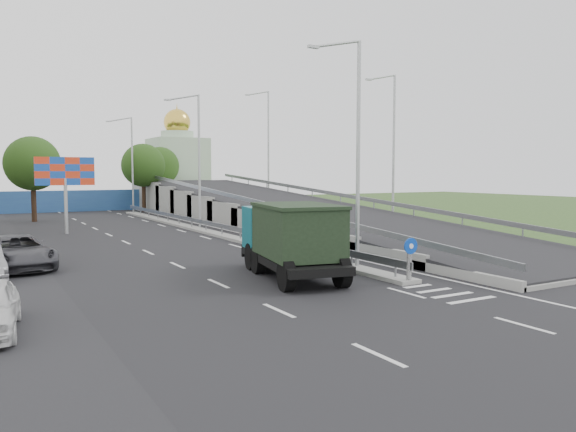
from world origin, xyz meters
TOP-DOWN VIEW (x-y plane):
  - ground at (0.00, 0.00)m, footprint 160.00×160.00m
  - road_surface at (-3.00, 20.00)m, footprint 26.00×90.00m
  - median at (0.00, 24.00)m, footprint 1.00×44.00m
  - overpass_ramp at (7.50, 24.00)m, footprint 10.00×50.00m
  - median_guardrail at (0.00, 24.00)m, footprint 0.09×44.00m
  - sign_bollard at (0.00, 2.17)m, footprint 0.64×0.23m
  - lamp_post_near at (0.11, 6.00)m, footprint 2.74×0.18m
  - lamp_post_mid at (0.11, 26.00)m, footprint 2.74×0.18m
  - lamp_post_far at (0.11, 46.00)m, footprint 2.74×0.18m
  - blue_wall at (-4.00, 52.00)m, footprint 30.00×0.50m
  - church at (10.00, 60.00)m, footprint 7.00×7.00m
  - billboard at (-9.00, 28.00)m, footprint 4.00×0.24m
  - tree_left_mid at (-10.00, 40.00)m, footprint 4.80×4.80m
  - tree_median_far at (2.00, 48.00)m, footprint 4.80×4.80m
  - tree_ramp_far at (6.00, 55.00)m, footprint 4.80×4.80m
  - dump_truck at (-3.23, 5.94)m, footprint 3.87×7.48m
  - parked_car_c at (-13.12, 13.79)m, footprint 3.28×5.87m

SIDE VIEW (x-z plane):
  - ground at x=0.00m, z-range 0.00..0.00m
  - road_surface at x=-3.00m, z-range -0.02..0.02m
  - median at x=0.00m, z-range 0.00..0.20m
  - median_guardrail at x=0.00m, z-range 0.39..1.10m
  - parked_car_c at x=-13.12m, z-range 0.00..1.55m
  - sign_bollard at x=0.00m, z-range 0.20..1.87m
  - blue_wall at x=-4.00m, z-range 0.00..2.40m
  - dump_truck at x=-3.23m, z-range 0.17..3.31m
  - overpass_ramp at x=7.50m, z-range 0.00..3.50m
  - billboard at x=-9.00m, z-range 1.44..6.94m
  - tree_left_mid at x=-10.00m, z-range 1.38..8.98m
  - tree_median_far at x=2.00m, z-range 1.38..8.98m
  - tree_ramp_far at x=6.00m, z-range 1.38..8.98m
  - church at x=10.00m, z-range -1.59..12.21m
  - lamp_post_near at x=0.11m, z-range 0.77..10.85m
  - lamp_post_mid at x=0.11m, z-range 0.77..10.85m
  - lamp_post_far at x=0.11m, z-range 0.77..10.85m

